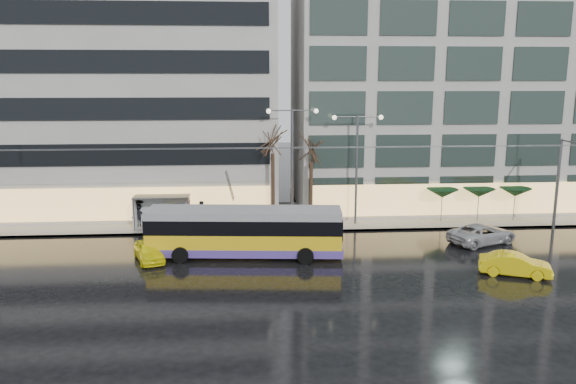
{
  "coord_description": "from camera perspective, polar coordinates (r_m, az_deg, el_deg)",
  "views": [
    {
      "loc": [
        -1.36,
        -31.74,
        11.4
      ],
      "look_at": [
        1.25,
        5.0,
        3.94
      ],
      "focal_mm": 35.0,
      "sensor_mm": 36.0,
      "label": 1
    }
  ],
  "objects": [
    {
      "name": "ground",
      "position": [
        33.75,
        -1.53,
        -8.3
      ],
      "size": [
        140.0,
        140.0,
        0.0
      ],
      "primitive_type": "plane",
      "color": "black",
      "rests_on": "ground"
    },
    {
      "name": "street_lamp_far",
      "position": [
        43.72,
        7.01,
        3.89
      ],
      "size": [
        3.96,
        0.36,
        8.53
      ],
      "color": "#595B60",
      "rests_on": "sidewalk"
    },
    {
      "name": "bus_shelter",
      "position": [
        44.03,
        -13.15,
        -1.24
      ],
      "size": [
        4.2,
        1.6,
        2.51
      ],
      "color": "#595B60",
      "rests_on": "sidewalk"
    },
    {
      "name": "tree_a",
      "position": [
        43.0,
        -1.57,
        5.68
      ],
      "size": [
        3.2,
        3.2,
        8.4
      ],
      "color": "black",
      "rests_on": "sidewalk"
    },
    {
      "name": "kerb",
      "position": [
        42.47,
        0.62,
        -4.02
      ],
      "size": [
        80.0,
        0.1,
        0.15
      ],
      "primitive_type": "cube",
      "color": "slate",
      "rests_on": "ground"
    },
    {
      "name": "parasol_a",
      "position": [
        46.29,
        15.4,
        -0.12
      ],
      "size": [
        2.5,
        2.5,
        2.65
      ],
      "color": "#595B60",
      "rests_on": "sidewalk"
    },
    {
      "name": "sidewalk",
      "position": [
        47.24,
        0.13,
        -2.43
      ],
      "size": [
        80.0,
        10.0,
        0.15
      ],
      "primitive_type": "cube",
      "color": "gray",
      "rests_on": "ground"
    },
    {
      "name": "street_lamp_near",
      "position": [
        43.01,
        0.45,
        4.22
      ],
      "size": [
        3.96,
        0.36,
        9.03
      ],
      "color": "#595B60",
      "rests_on": "sidewalk"
    },
    {
      "name": "parasol_b",
      "position": [
        47.37,
        18.83,
        -0.07
      ],
      "size": [
        2.5,
        2.5,
        2.65
      ],
      "color": "#595B60",
      "rests_on": "sidewalk"
    },
    {
      "name": "building_right",
      "position": [
        54.69,
        18.22,
        12.2
      ],
      "size": [
        32.0,
        14.0,
        25.0
      ],
      "primitive_type": "cube",
      "color": "#A09D99",
      "rests_on": "sidewalk"
    },
    {
      "name": "building_left",
      "position": [
        52.81,
        -20.51,
        10.46
      ],
      "size": [
        34.0,
        14.0,
        22.0
      ],
      "primitive_type": "cube",
      "color": "#A09D99",
      "rests_on": "sidewalk"
    },
    {
      "name": "pedestrian_b",
      "position": [
        44.51,
        -8.82,
        -2.09
      ],
      "size": [
        1.02,
        0.86,
        1.87
      ],
      "color": "black",
      "rests_on": "sidewalk"
    },
    {
      "name": "tree_b",
      "position": [
        43.5,
        2.39,
        4.83
      ],
      "size": [
        3.2,
        3.2,
        7.7
      ],
      "color": "black",
      "rests_on": "sidewalk"
    },
    {
      "name": "trolleybus",
      "position": [
        36.45,
        -4.45,
        -4.23
      ],
      "size": [
        12.72,
        5.39,
        5.81
      ],
      "color": "gold",
      "rests_on": "ground"
    },
    {
      "name": "sedan_silver",
      "position": [
        41.81,
        19.12,
        -4.03
      ],
      "size": [
        5.54,
        4.06,
        1.4
      ],
      "primitive_type": "imported",
      "rotation": [
        0.0,
        0.0,
        1.96
      ],
      "color": "#B2B1B6",
      "rests_on": "ground"
    },
    {
      "name": "taxi_a",
      "position": [
        36.96,
        -13.96,
        -5.83
      ],
      "size": [
        2.72,
        4.07,
        1.29
      ],
      "primitive_type": "imported",
      "rotation": [
        0.0,
        0.0,
        0.35
      ],
      "color": "#FFF80D",
      "rests_on": "ground"
    },
    {
      "name": "pedestrian_c",
      "position": [
        44.92,
        -14.94,
        -1.99
      ],
      "size": [
        1.15,
        0.83,
        2.11
      ],
      "color": "black",
      "rests_on": "sidewalk"
    },
    {
      "name": "taxi_b",
      "position": [
        35.84,
        22.07,
        -6.85
      ],
      "size": [
        4.29,
        2.8,
        1.34
      ],
      "primitive_type": "imported",
      "rotation": [
        0.0,
        0.0,
        1.2
      ],
      "color": "yellow",
      "rests_on": "ground"
    },
    {
      "name": "catenary",
      "position": [
        40.38,
        -0.65,
        1.25
      ],
      "size": [
        42.24,
        5.12,
        7.0
      ],
      "color": "#595B60",
      "rests_on": "ground"
    },
    {
      "name": "parasol_c",
      "position": [
        48.61,
        22.09,
        -0.02
      ],
      "size": [
        2.5,
        2.5,
        2.65
      ],
      "color": "#595B60",
      "rests_on": "sidewalk"
    },
    {
      "name": "pedestrian_a",
      "position": [
        43.66,
        -10.06,
        -1.72
      ],
      "size": [
        1.11,
        1.13,
        2.19
      ],
      "color": "black",
      "rests_on": "sidewalk"
    }
  ]
}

